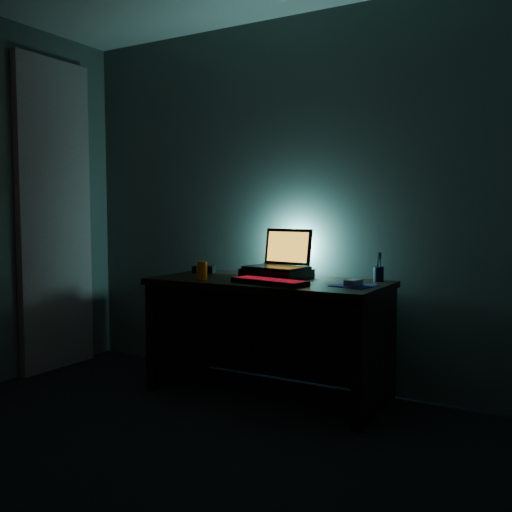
{
  "coord_description": "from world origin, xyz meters",
  "views": [
    {
      "loc": [
        1.72,
        -1.54,
        1.17
      ],
      "look_at": [
        -0.06,
        1.57,
        0.9
      ],
      "focal_mm": 40.0,
      "sensor_mm": 36.0,
      "label": 1
    }
  ],
  "objects_px": {
    "keyboard": "(269,281)",
    "mouse": "(353,283)",
    "pen_cup": "(379,274)",
    "router": "(204,269)",
    "laptop": "(281,259)",
    "juice_glass": "(202,271)"
  },
  "relations": [
    {
      "from": "keyboard",
      "to": "mouse",
      "type": "bearing_deg",
      "value": 28.89
    },
    {
      "from": "pen_cup",
      "to": "router",
      "type": "bearing_deg",
      "value": -174.7
    },
    {
      "from": "laptop",
      "to": "juice_glass",
      "type": "xyz_separation_m",
      "value": [
        -0.38,
        -0.36,
        -0.06
      ]
    },
    {
      "from": "mouse",
      "to": "router",
      "type": "bearing_deg",
      "value": 179.41
    },
    {
      "from": "laptop",
      "to": "juice_glass",
      "type": "height_order",
      "value": "laptop"
    },
    {
      "from": "pen_cup",
      "to": "juice_glass",
      "type": "relative_size",
      "value": 0.78
    },
    {
      "from": "pen_cup",
      "to": "juice_glass",
      "type": "distance_m",
      "value": 1.11
    },
    {
      "from": "router",
      "to": "pen_cup",
      "type": "bearing_deg",
      "value": -15.72
    },
    {
      "from": "mouse",
      "to": "pen_cup",
      "type": "bearing_deg",
      "value": 87.6
    },
    {
      "from": "router",
      "to": "laptop",
      "type": "bearing_deg",
      "value": -20.16
    },
    {
      "from": "mouse",
      "to": "juice_glass",
      "type": "height_order",
      "value": "juice_glass"
    },
    {
      "from": "juice_glass",
      "to": "mouse",
      "type": "bearing_deg",
      "value": 9.95
    },
    {
      "from": "juice_glass",
      "to": "pen_cup",
      "type": "bearing_deg",
      "value": 24.72
    },
    {
      "from": "mouse",
      "to": "pen_cup",
      "type": "relative_size",
      "value": 1.25
    },
    {
      "from": "keyboard",
      "to": "juice_glass",
      "type": "distance_m",
      "value": 0.48
    },
    {
      "from": "keyboard",
      "to": "mouse",
      "type": "distance_m",
      "value": 0.5
    },
    {
      "from": "juice_glass",
      "to": "router",
      "type": "relative_size",
      "value": 0.64
    },
    {
      "from": "keyboard",
      "to": "router",
      "type": "relative_size",
      "value": 2.83
    },
    {
      "from": "pen_cup",
      "to": "router",
      "type": "xyz_separation_m",
      "value": [
        -1.23,
        -0.11,
        -0.02
      ]
    },
    {
      "from": "keyboard",
      "to": "router",
      "type": "xyz_separation_m",
      "value": [
        -0.71,
        0.33,
        0.01
      ]
    },
    {
      "from": "laptop",
      "to": "keyboard",
      "type": "relative_size",
      "value": 0.81
    },
    {
      "from": "pen_cup",
      "to": "router",
      "type": "relative_size",
      "value": 0.5
    }
  ]
}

